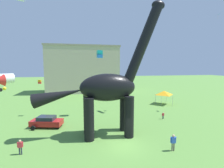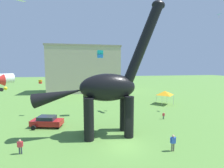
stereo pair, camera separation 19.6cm
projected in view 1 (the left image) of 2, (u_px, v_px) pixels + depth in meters
name	position (u px, v px, depth m)	size (l,w,h in m)	color
ground_plane	(123.00, 145.00, 17.44)	(240.00, 240.00, 0.00)	#5B8E3D
dinosaur_sculpture	(107.00, 87.00, 19.54)	(15.56, 3.30, 16.27)	black
parked_sedan_left	(47.00, 121.00, 22.61)	(4.50, 2.74, 1.55)	red
person_strolling_adult	(163.00, 115.00, 26.11)	(0.41, 0.18, 1.11)	#2D3347
person_near_flyer	(173.00, 141.00, 16.23)	(0.63, 0.28, 1.68)	#6B6056
person_far_spectator	(20.00, 146.00, 15.57)	(0.55, 0.24, 1.46)	#2D3347
festival_canopy_tent	(164.00, 93.00, 36.19)	(3.15, 3.15, 3.00)	#B2B2B7
kite_mid_center	(100.00, 54.00, 27.12)	(0.94, 0.94, 1.23)	#19B2B7
kite_far_left	(40.00, 82.00, 27.40)	(0.48, 0.48, 0.63)	orange
kite_near_low	(218.00, 15.00, 29.32)	(0.57, 0.72, 0.85)	#19B2B7
kite_trailing	(118.00, 84.00, 29.93)	(2.03, 2.04, 0.58)	yellow
kite_near_high	(17.00, 0.00, 18.43)	(1.84, 1.69, 0.26)	white
background_building_block	(83.00, 69.00, 53.49)	(22.75, 10.09, 14.84)	#B7A893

